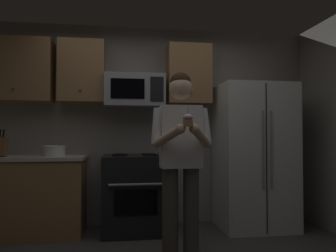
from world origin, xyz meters
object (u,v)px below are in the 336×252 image
at_px(microwave, 135,91).
at_px(refrigerator, 254,156).
at_px(person, 181,153).
at_px(oven_range, 135,193).
at_px(cupcake, 188,120).
at_px(bowl_large_white, 54,151).

xyz_separation_m(microwave, refrigerator, (1.50, -0.16, -0.82)).
distance_m(refrigerator, person, 1.45).
xyz_separation_m(microwave, person, (0.39, -1.09, -0.72)).
distance_m(oven_range, microwave, 1.26).
xyz_separation_m(microwave, cupcake, (0.39, -1.42, -0.43)).
bearing_deg(cupcake, refrigerator, 48.65).
bearing_deg(oven_range, microwave, 89.98).
xyz_separation_m(oven_range, person, (0.39, -0.97, 0.53)).
relative_size(microwave, bowl_large_white, 2.79).
xyz_separation_m(oven_range, refrigerator, (1.50, -0.04, 0.44)).
distance_m(refrigerator, bowl_large_white, 2.45).
xyz_separation_m(oven_range, bowl_large_white, (-0.94, -0.01, 0.52)).
relative_size(oven_range, refrigerator, 0.52).
bearing_deg(bowl_large_white, oven_range, 0.44).
height_order(person, cupcake, person).
xyz_separation_m(oven_range, cupcake, (0.39, -1.30, 0.83)).
relative_size(oven_range, bowl_large_white, 3.52).
distance_m(person, cupcake, 0.44).
relative_size(refrigerator, cupcake, 10.35).
bearing_deg(cupcake, bowl_large_white, 135.91).
relative_size(bowl_large_white, person, 0.15).
height_order(oven_range, microwave, microwave).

